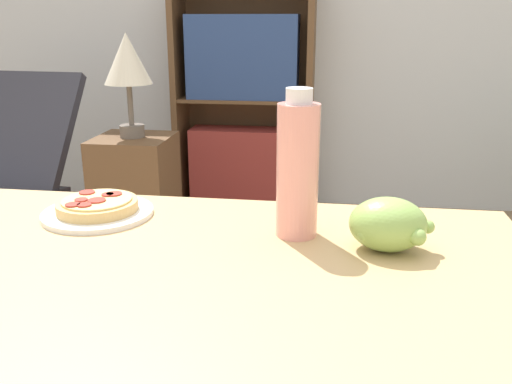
{
  "coord_description": "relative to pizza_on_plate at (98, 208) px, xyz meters",
  "views": [
    {
      "loc": [
        0.29,
        -0.76,
        1.13
      ],
      "look_at": [
        0.15,
        0.19,
        0.83
      ],
      "focal_mm": 38.0,
      "sensor_mm": 36.0,
      "label": 1
    }
  ],
  "objects": [
    {
      "name": "side_table",
      "position": [
        -0.45,
        1.37,
        -0.47
      ],
      "size": [
        0.34,
        0.34,
        0.63
      ],
      "color": "brown",
      "rests_on": "ground_plane"
    },
    {
      "name": "pizza_on_plate",
      "position": [
        0.0,
        0.0,
        0.0
      ],
      "size": [
        0.21,
        0.21,
        0.04
      ],
      "color": "white",
      "rests_on": "dining_table"
    },
    {
      "name": "drink_bottle",
      "position": [
        0.39,
        -0.04,
        0.11
      ],
      "size": [
        0.07,
        0.07,
        0.26
      ],
      "color": "pink",
      "rests_on": "dining_table"
    },
    {
      "name": "grape_bunch",
      "position": [
        0.54,
        -0.09,
        0.03
      ],
      "size": [
        0.14,
        0.1,
        0.09
      ],
      "color": "#93BC5B",
      "rests_on": "dining_table"
    },
    {
      "name": "dining_table",
      "position": [
        0.13,
        -0.31,
        -0.11
      ],
      "size": [
        1.32,
        0.9,
        0.77
      ],
      "color": "tan",
      "rests_on": "ground_plane"
    },
    {
      "name": "bookshelf",
      "position": [
        -0.09,
        2.27,
        -0.16
      ],
      "size": [
        0.82,
        0.3,
        1.36
      ],
      "color": "brown",
      "rests_on": "ground_plane"
    },
    {
      "name": "table_lamp",
      "position": [
        -0.45,
        1.37,
        0.17
      ],
      "size": [
        0.21,
        0.21,
        0.46
      ],
      "color": "#665B51",
      "rests_on": "side_table"
    },
    {
      "name": "lounge_chair_near",
      "position": [
        -1.12,
        1.38,
        -0.49
      ],
      "size": [
        0.61,
        0.81,
        0.88
      ],
      "rotation": [
        0.0,
        0.0,
        -0.09
      ],
      "color": "slate",
      "rests_on": "ground_plane"
    }
  ]
}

